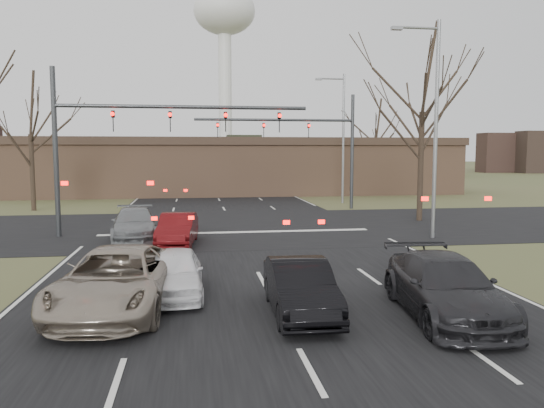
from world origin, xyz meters
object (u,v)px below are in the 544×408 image
Objects in this scene: building at (236,166)px; car_black_hatch at (300,288)px; mast_arm_far at (313,137)px; car_white_sedan at (174,273)px; water_tower at (225,22)px; mast_arm_near at (126,130)px; streetlight_right_far at (341,132)px; car_grey_ahead at (135,224)px; car_red_ahead at (178,229)px; car_charcoal_sedan at (445,287)px; streetlight_right_near at (432,118)px; car_silver_suv at (117,280)px.

building reaches higher than car_black_hatch.
building is at bearing 105.58° from mast_arm_far.
car_black_hatch is at bearing -35.27° from car_white_sedan.
water_tower is 3.67× the size of mast_arm_near.
building is at bearing 73.87° from mast_arm_near.
car_grey_ahead is at bearing -132.74° from streetlight_right_far.
building is 13.53m from streetlight_right_far.
car_red_ahead is at bearing 90.55° from car_white_sedan.
mast_arm_far is 24.72m from car_charcoal_sedan.
car_white_sedan is (-11.49, -8.36, -4.92)m from streetlight_right_near.
water_tower is 126.14m from car_charcoal_sedan.
mast_arm_far is 16.44m from car_red_ahead.
mast_arm_far reaches higher than car_silver_suv.
mast_arm_far is (11.41, 10.00, -0.06)m from mast_arm_near.
water_tower is at bearing 90.11° from mast_arm_far.
car_black_hatch is at bearing -92.61° from water_tower.
water_tower is 114.25m from car_grey_ahead.
car_silver_suv is (-10.27, -22.54, -4.22)m from mast_arm_far.
car_silver_suv reaches higher than car_white_sedan.
car_grey_ahead is (-11.00, -11.30, -4.30)m from mast_arm_far.
mast_arm_far is 1.11× the size of streetlight_right_near.
car_silver_suv is 11.26m from car_grey_ahead.
mast_arm_far is 16.35m from car_grey_ahead.
water_tower is 8.65× the size of car_charcoal_sedan.
car_silver_suv is at bearing -143.52° from streetlight_right_near.
car_silver_suv is at bearing -91.69° from car_grey_ahead.
car_silver_suv is 1.85m from car_white_sedan.
car_silver_suv is 4.70m from car_black_hatch.
car_silver_suv is 9.57m from car_red_ahead.
car_silver_suv is at bearing -84.78° from mast_arm_near.
water_tower reaches higher than building.
streetlight_right_near is 13.16m from car_charcoal_sedan.
water_tower is at bearing 92.05° from streetlight_right_far.
car_red_ahead is at bearing -51.70° from mast_arm_near.
car_grey_ahead is (-2.15, 10.06, 0.05)m from car_white_sedan.
car_grey_ahead is (-10.82, -108.30, -34.75)m from water_tower.
streetlight_right_far is at bearing 85.42° from car_charcoal_sedan.
streetlight_right_near is at bearing -12.53° from car_grey_ahead.
car_charcoal_sedan reaches higher than car_red_ahead.
car_black_hatch is 13.37m from car_grey_ahead.
car_grey_ahead reaches higher than car_white_sedan.
car_black_hatch is (-8.32, -10.56, -4.90)m from streetlight_right_near.
streetlight_right_near is (2.64, -13.00, 0.57)m from mast_arm_far.
mast_arm_near is 20.20m from streetlight_right_far.
car_black_hatch is (-1.50, -38.56, -1.98)m from building.
mast_arm_far is 2.16× the size of car_charcoal_sedan.
water_tower is 4.45× the size of streetlight_right_far.
car_white_sedan is 3.86m from car_black_hatch.
streetlight_right_far is (0.50, 17.00, 0.00)m from streetlight_right_near.
streetlight_right_far is at bearing 51.89° from mast_arm_far.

